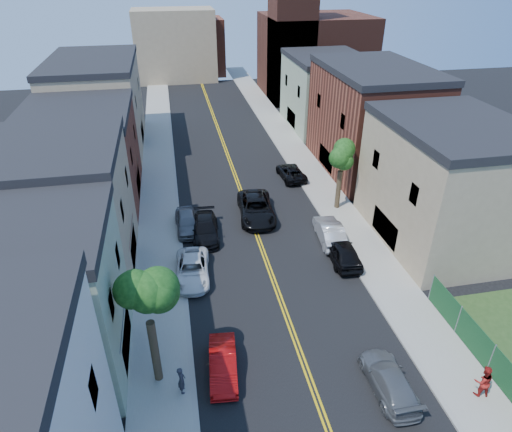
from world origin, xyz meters
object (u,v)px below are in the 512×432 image
grey_car_left (187,222)px  pedestrian_left (181,380)px  red_sedan (223,364)px  black_car_left (206,229)px  pedestrian_right (483,381)px  black_car_right (342,251)px  grey_car_right (389,380)px  silver_car_right (330,232)px  dark_car_right_far (291,172)px  black_suv_lane (256,208)px  white_pickup (192,269)px

grey_car_left → pedestrian_left: size_ratio=2.68×
red_sedan → black_car_left: size_ratio=0.82×
pedestrian_right → black_car_right: bearing=-67.3°
grey_car_right → red_sedan: bearing=-17.0°
grey_car_left → pedestrian_right: bearing=-56.1°
red_sedan → grey_car_right: 8.70m
silver_car_right → dark_car_right_far: size_ratio=1.03×
dark_car_right_far → pedestrian_right: (2.69, -27.10, 0.44)m
black_car_left → dark_car_right_far: bearing=47.8°
black_car_left → black_suv_lane: size_ratio=0.81×
grey_car_left → black_car_right: bearing=-32.3°
grey_car_right → pedestrian_left: 10.66m
dark_car_right_far → grey_car_left: bearing=32.7°
black_suv_lane → pedestrian_left: (-7.20, -16.98, 0.11)m
silver_car_right → black_car_left: bearing=-9.4°
black_suv_lane → pedestrian_left: size_ratio=3.76×
black_car_right → silver_car_right: (0.00, 2.72, -0.01)m
black_car_left → pedestrian_left: bearing=-96.6°
red_sedan → grey_car_right: (8.27, -2.69, -0.00)m
white_pickup → black_suv_lane: bearing=55.7°
white_pickup → grey_car_right: white_pickup is taller
grey_car_left → black_car_left: (1.41, -1.34, -0.03)m
black_car_left → black_car_right: black_car_right is taller
red_sedan → dark_car_right_far: (9.97, 23.13, -0.02)m
red_sedan → grey_car_left: grey_car_left is taller
dark_car_right_far → black_suv_lane: size_ratio=0.76×
pedestrian_right → white_pickup: bearing=-32.1°
grey_car_left → dark_car_right_far: 13.60m
white_pickup → pedestrian_right: pedestrian_right is taller
dark_car_right_far → red_sedan: bearing=63.3°
black_car_left → grey_car_left: bearing=140.0°
white_pickup → grey_car_left: 6.46m
black_suv_lane → pedestrian_right: bearing=-64.8°
black_suv_lane → pedestrian_left: 18.45m
black_car_left → silver_car_right: (9.59, -2.44, 0.08)m
red_sedan → black_suv_lane: 16.86m
grey_car_left → pedestrian_right: pedestrian_right is taller
white_pickup → pedestrian_left: size_ratio=3.02×
black_car_right → black_suv_lane: size_ratio=0.77×
grey_car_right → black_car_right: black_car_right is taller
silver_car_right → pedestrian_right: bearing=104.8°
white_pickup → silver_car_right: 11.32m
pedestrian_right → dark_car_right_far: bearing=-73.7°
red_sedan → black_car_right: 13.19m
black_car_right → dark_car_right_far: black_car_right is taller
red_sedan → grey_car_left: (-1.03, 15.13, 0.08)m
pedestrian_left → black_car_right: bearing=-56.2°
white_pickup → black_suv_lane: size_ratio=0.80×
grey_car_left → grey_car_right: size_ratio=0.96×
white_pickup → black_suv_lane: black_suv_lane is taller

